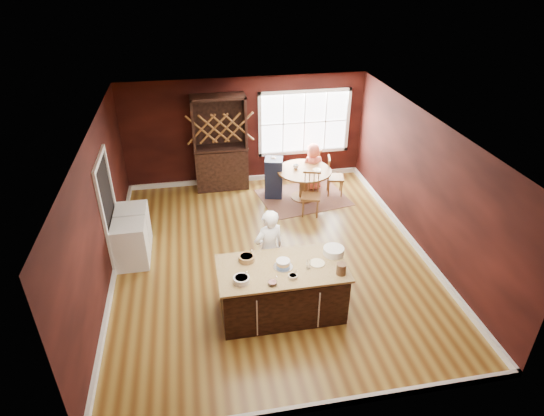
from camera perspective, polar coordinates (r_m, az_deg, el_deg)
The scene contains 27 objects.
room_shell at distance 8.33m, azimuth -0.21°, elevation 1.31°, with size 7.00×7.00×7.00m.
window at distance 11.68m, azimuth 4.08°, elevation 10.66°, with size 2.36×0.10×1.66m, color white, non-canonical shape.
doorway at distance 9.07m, azimuth -19.72°, elevation -0.41°, with size 0.08×1.26×2.13m, color white, non-canonical shape.
kitchen_island at distance 7.59m, azimuth 1.23°, elevation -10.34°, with size 2.06×1.08×0.92m.
dining_table at distance 10.93m, azimuth 4.04°, elevation 3.77°, with size 1.30×1.30×0.75m.
baker at distance 7.91m, azimuth -0.39°, elevation -5.26°, with size 0.57×0.38×1.57m, color white.
layer_cake at distance 7.25m, azimuth 1.41°, elevation -7.01°, with size 0.31×0.31×0.13m, color silver, non-canonical shape.
bowl_blue at distance 6.98m, azimuth -3.86°, elevation -8.98°, with size 0.25×0.25×0.10m, color silver.
bowl_yellow at distance 7.41m, azimuth -3.20°, elevation -6.32°, with size 0.26×0.26×0.10m, color #A28B4C.
bowl_pink at distance 6.93m, azimuth 0.06°, elevation -9.41°, with size 0.15×0.15×0.05m, color white.
bowl_olive at distance 7.07m, azimuth 2.63°, elevation -8.58°, with size 0.14×0.14×0.05m, color silver.
drinking_glass at distance 7.24m, azimuth 4.60°, elevation -7.10°, with size 0.08×0.08×0.15m, color white.
dinner_plate at distance 7.39m, azimuth 5.68°, elevation -6.90°, with size 0.25×0.25×0.02m, color beige.
white_tub at distance 7.61m, azimuth 7.74°, elevation -5.37°, with size 0.35×0.35×0.12m, color white.
stoneware_crock at distance 7.18m, azimuth 8.68°, elevation -7.56°, with size 0.16×0.16×0.19m, color brown.
rug at distance 11.17m, azimuth 3.94°, elevation 1.34°, with size 2.03×1.57×0.01m, color brown.
chair_east at distance 11.21m, azimuth 7.96°, elevation 4.03°, with size 0.42×0.40×0.99m, color #9C662B, non-canonical shape.
chair_south at distance 10.26m, azimuth 4.91°, elevation 1.69°, with size 0.42×0.40×1.01m, color brown, non-canonical shape.
chair_north at distance 11.74m, azimuth 4.95°, elevation 5.36°, with size 0.40×0.38×0.96m, color brown, non-canonical shape.
seated_woman at distance 11.36m, azimuth 5.14°, elevation 5.17°, with size 0.59×0.38×1.21m, color #F56C56.
high_chair at distance 11.00m, azimuth 0.22°, elevation 3.92°, with size 0.42×0.42×1.03m, color #1C2146, non-canonical shape.
toddler at distance 10.97m, azimuth -0.18°, elevation 5.55°, with size 0.18×0.14×0.26m, color #8CA5BF, non-canonical shape.
table_plate at distance 10.86m, azimuth 5.66°, elevation 4.81°, with size 0.21×0.21×0.02m, color beige.
table_cup at distance 10.88m, azimuth 3.01°, elevation 5.22°, with size 0.13×0.13×0.10m, color white.
hutch at distance 11.23m, azimuth -6.51°, elevation 8.03°, with size 1.29×0.54×2.37m, color #3B1F12.
washer at distance 9.04m, azimuth -17.28°, elevation -4.42°, with size 0.61×0.59×0.89m, color white.
dryer at distance 9.58m, azimuth -16.97°, elevation -2.28°, with size 0.61×0.59×0.89m, color white.
Camera 1 is at (-1.29, -7.20, 5.35)m, focal length 30.00 mm.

